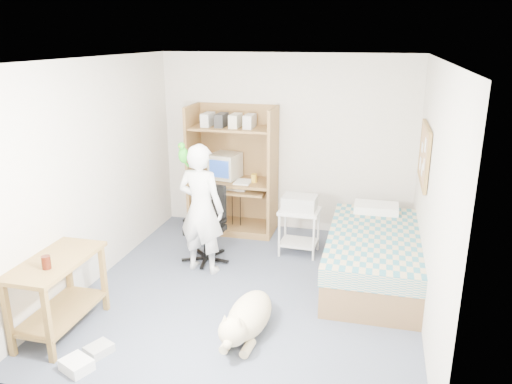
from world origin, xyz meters
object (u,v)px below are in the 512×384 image
person (201,209)px  dog (247,317)px  bed (373,256)px  printer_cart (299,224)px  office_chair (207,234)px  computer_hutch (234,175)px  side_desk (58,284)px

person → dog: bearing=135.3°
bed → dog: 1.84m
dog → bed: bearing=57.7°
printer_cart → office_chair: bearing=-155.1°
bed → dog: size_ratio=1.76×
person → computer_hutch: bearing=-80.3°
dog → person: bearing=131.0°
side_desk → person: bearing=61.3°
side_desk → office_chair: (0.82, 1.87, -0.16)m
printer_cart → side_desk: bearing=-127.1°
side_desk → office_chair: bearing=66.4°
bed → side_desk: 3.39m
side_desk → dog: size_ratio=0.87×
side_desk → person: person is taller
computer_hutch → dog: 2.80m
office_chair → dog: bearing=-49.3°
office_chair → person: (0.04, -0.30, 0.44)m
office_chair → printer_cart: office_chair is taller
side_desk → bed: bearing=32.5°
bed → dog: bearing=-127.3°
computer_hutch → bed: size_ratio=0.89×
bed → dog: (-1.11, -1.46, -0.10)m
computer_hutch → dog: (0.89, -2.58, -0.63)m
computer_hutch → person: bearing=-89.6°
computer_hutch → side_desk: computer_hutch is taller
office_chair → person: bearing=-72.8°
side_desk → printer_cart: side_desk is taller
person → dog: 1.61m
computer_hutch → office_chair: 1.18m
printer_cart → person: bearing=-142.0°
person → printer_cart: (1.05, 0.75, -0.38)m
printer_cart → dog: bearing=-92.6°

